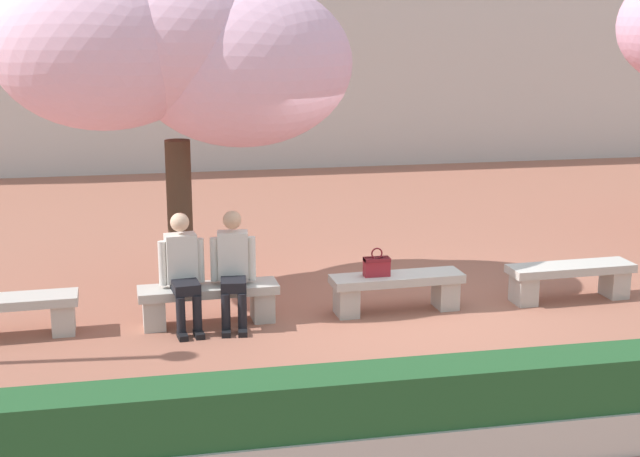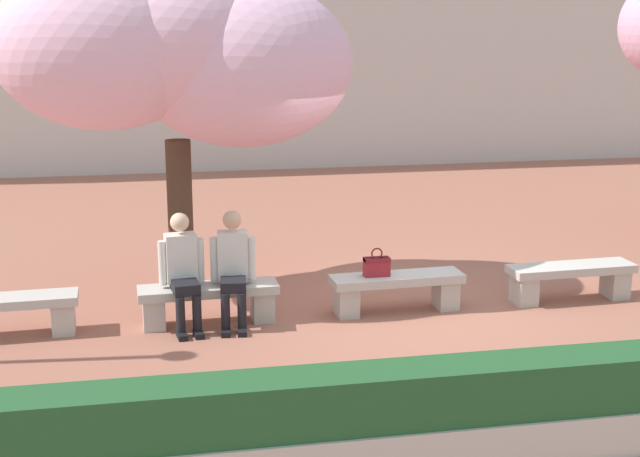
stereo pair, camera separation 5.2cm
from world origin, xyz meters
TOP-DOWN VIEW (x-y plane):
  - ground_plane at (0.00, 0.00)m, footprint 100.00×100.00m
  - stone_bench_west_end at (-4.40, 0.00)m, footprint 1.58×0.47m
  - stone_bench_near_west at (-2.20, 0.00)m, footprint 1.58×0.47m
  - stone_bench_center at (0.00, 0.00)m, footprint 1.58×0.47m
  - stone_bench_near_east at (2.20, 0.00)m, footprint 1.58×0.47m
  - person_seated_left at (-2.48, -0.05)m, footprint 0.51×0.71m
  - person_seated_right at (-1.92, -0.05)m, footprint 0.51×0.71m
  - handbag at (-0.25, -0.00)m, footprint 0.30×0.15m
  - cherry_tree_main at (-2.40, 1.16)m, footprint 4.20×2.57m
  - planter_hedge_foreground at (0.00, -3.56)m, footprint 15.21×0.50m

SIDE VIEW (x-z plane):
  - ground_plane at x=0.00m, z-range 0.00..0.00m
  - stone_bench_west_end at x=-4.40m, z-range 0.07..0.52m
  - stone_bench_near_west at x=-2.20m, z-range 0.07..0.52m
  - stone_bench_center at x=0.00m, z-range 0.07..0.52m
  - stone_bench_near_east at x=2.20m, z-range 0.07..0.52m
  - planter_hedge_foreground at x=0.00m, z-range -0.01..0.79m
  - handbag at x=-0.25m, z-range 0.41..0.75m
  - person_seated_left at x=-2.48m, z-range 0.05..1.34m
  - person_seated_right at x=-1.92m, z-range 0.05..1.34m
  - cherry_tree_main at x=-2.40m, z-range 0.95..5.03m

